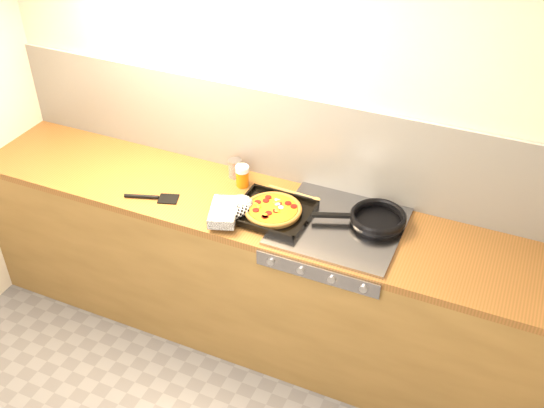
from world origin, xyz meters
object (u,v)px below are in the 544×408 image
at_px(frying_pan, 377,218).
at_px(juice_glass, 242,176).
at_px(tomato_can, 235,168).
at_px(pizza_on_tray, 260,210).

height_order(frying_pan, juice_glass, juice_glass).
height_order(frying_pan, tomato_can, tomato_can).
height_order(pizza_on_tray, juice_glass, juice_glass).
relative_size(pizza_on_tray, juice_glass, 4.11).
height_order(tomato_can, juice_glass, juice_glass).
relative_size(pizza_on_tray, frying_pan, 1.02).
xyz_separation_m(tomato_can, juice_glass, (0.07, -0.06, 0.01)).
distance_m(tomato_can, juice_glass, 0.10).
bearing_deg(frying_pan, tomato_can, 172.47).
distance_m(pizza_on_tray, tomato_can, 0.39).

